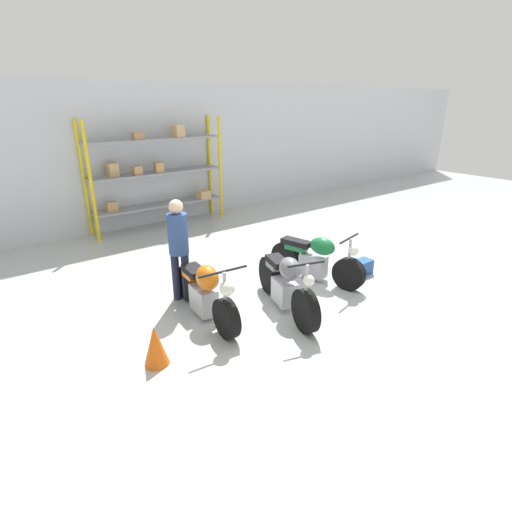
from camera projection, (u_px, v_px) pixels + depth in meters
name	position (u px, v px, depth m)	size (l,w,h in m)	color
ground_plane	(271.00, 302.00, 6.70)	(30.00, 30.00, 0.00)	#B2B7B7
back_wall	(132.00, 157.00, 10.15)	(30.00, 0.08, 3.60)	silver
shelving_rack	(156.00, 172.00, 10.27)	(3.59, 0.63, 2.76)	yellow
motorcycle_orange	(205.00, 292.00, 6.09)	(0.74, 1.97, 1.01)	black
motorcycle_grey	(286.00, 285.00, 6.30)	(0.83, 1.97, 1.05)	black
motorcycle_green	(315.00, 259.00, 7.39)	(0.77, 1.93, 0.97)	black
person_browsing	(178.00, 243.00, 6.41)	(0.45, 0.45, 1.73)	#1E2338
toolbox	(361.00, 267.00, 7.72)	(0.44, 0.26, 0.28)	#1E4C8C
traffic_cone	(155.00, 345.00, 5.02)	(0.32, 0.32, 0.55)	orange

